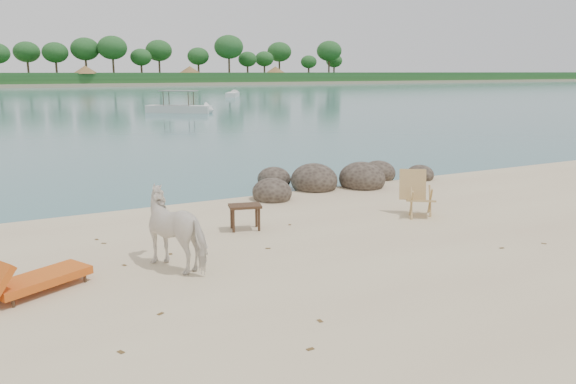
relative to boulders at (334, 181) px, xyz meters
name	(u,v)px	position (x,y,z in m)	size (l,w,h in m)	color
water	(29,93)	(-3.30, 83.92, -0.20)	(400.00, 400.00, 0.00)	#35696A
far_shore	(11,84)	(-3.30, 163.92, -0.20)	(420.00, 90.00, 1.40)	tan
far_scenery	(15,73)	(-3.27, 130.62, 2.94)	(420.00, 18.00, 9.50)	#1E4C1E
boulders	(334,181)	(0.00, 0.00, 0.00)	(6.33, 2.85, 1.00)	#2E241E
cow	(179,230)	(-6.07, -4.63, 0.48)	(0.73, 1.61, 1.36)	white
side_table	(245,219)	(-4.16, -3.07, 0.07)	(0.68, 0.44, 0.54)	#321B14
lounge_chair	(40,275)	(-8.32, -4.74, 0.07)	(1.84, 0.64, 0.55)	#DD4A1A
deck_chair	(421,195)	(-0.05, -3.90, 0.33)	(0.68, 0.75, 1.06)	tan
boat_mid	(178,94)	(5.26, 32.78, 1.30)	(6.19, 1.39, 3.01)	silver
boat_far	(233,94)	(20.84, 59.10, 0.15)	(6.13, 1.38, 0.71)	silver
dead_leaves	(284,271)	(-4.56, -5.64, -0.20)	(8.43, 7.27, 0.00)	brown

